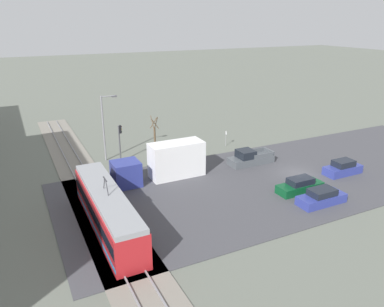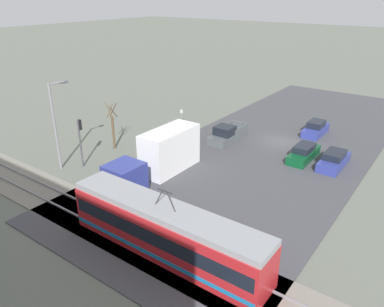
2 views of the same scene
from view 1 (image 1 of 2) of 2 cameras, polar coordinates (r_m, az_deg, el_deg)
ground_plane at (r=43.22m, az=15.75°, el=-3.02°), size 320.00×320.00×0.00m
road_surface at (r=43.20m, az=15.75°, el=-2.97°), size 18.81×51.63×0.08m
rail_bed at (r=33.83m, az=-13.36°, el=-9.36°), size 72.04×4.40×0.22m
light_rail_tram at (r=31.38m, az=-12.73°, el=-8.44°), size 13.64×2.57×4.35m
box_truck at (r=39.87m, az=-4.16°, el=-1.41°), size 2.53×9.93×3.79m
pickup_truck at (r=44.63m, az=8.83°, el=-0.71°), size 2.09×5.43×1.78m
sedan_car_0 at (r=36.83m, az=19.12°, el=-6.34°), size 1.84×4.70×1.46m
sedan_car_1 at (r=38.61m, az=16.12°, el=-4.77°), size 1.72×4.80×1.46m
sedan_car_2 at (r=44.44m, az=21.99°, el=-2.09°), size 1.77×4.36×1.60m
traffic_light_pole at (r=44.99m, az=-10.91°, el=2.31°), size 0.28×0.47×4.51m
street_tree at (r=47.32m, az=-5.69°, el=2.54°), size 1.16×0.97×4.92m
street_lamp_near_crossing at (r=45.45m, az=-13.14°, el=4.45°), size 0.36×1.95×7.91m
no_parking_sign at (r=50.45m, az=5.18°, el=2.51°), size 0.32×0.08×2.08m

